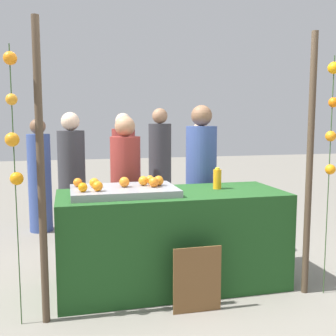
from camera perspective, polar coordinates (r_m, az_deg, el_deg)
name	(u,v)px	position (r m, az deg, el deg)	size (l,w,h in m)	color
ground_plane	(172,284)	(3.92, 0.55, -15.90)	(24.00, 24.00, 0.00)	gray
stall_counter	(172,239)	(3.77, 0.56, -9.84)	(2.02, 0.80, 0.86)	#1E4C1E
orange_tray	(124,191)	(3.58, -6.16, -3.18)	(0.91, 0.58, 0.06)	gray
orange_0	(124,182)	(3.59, -6.11, -1.96)	(0.09, 0.09, 0.09)	orange
orange_1	(98,186)	(3.41, -9.76, -2.51)	(0.08, 0.08, 0.08)	orange
orange_2	(83,187)	(3.40, -11.79, -2.65)	(0.08, 0.08, 0.08)	orange
orange_3	(78,182)	(3.67, -12.46, -1.98)	(0.08, 0.08, 0.08)	orange
orange_4	(94,183)	(3.60, -10.23, -2.05)	(0.08, 0.08, 0.08)	orange
orange_5	(143,181)	(3.65, -3.46, -1.80)	(0.09, 0.09, 0.09)	orange
orange_6	(159,181)	(3.65, -1.33, -1.77)	(0.09, 0.09, 0.09)	orange
orange_7	(150,180)	(3.76, -2.52, -1.61)	(0.08, 0.08, 0.08)	orange
orange_8	(154,182)	(3.57, -2.00, -1.99)	(0.09, 0.09, 0.09)	orange
juice_bottle	(217,179)	(3.85, 6.88, -1.51)	(0.08, 0.08, 0.20)	orange
chalkboard_sign	(197,280)	(3.34, 4.06, -15.32)	(0.39, 0.03, 0.54)	brown
vendor_left	(126,196)	(4.27, -5.90, -3.93)	(0.31, 0.31, 1.54)	maroon
vendor_right	(201,187)	(4.48, 4.61, -2.70)	(0.33, 0.33, 1.66)	#384C8C
crowd_person_0	(160,169)	(6.07, -1.13, -0.11)	(0.33, 0.33, 1.67)	#333338
crowd_person_1	(40,179)	(5.76, -17.43, -1.52)	(0.30, 0.30, 1.52)	#384C8C
crowd_person_2	(72,184)	(5.01, -13.21, -2.21)	(0.32, 0.32, 1.59)	#333338
crowd_person_3	(200,178)	(5.81, 4.47, -1.34)	(0.30, 0.30, 1.48)	beige
crowd_person_4	(124,175)	(5.72, -6.17, -0.94)	(0.32, 0.32, 1.59)	maroon
canopy_post_left	(41,175)	(3.09, -17.27, -0.92)	(0.06, 0.06, 2.23)	#473828
canopy_post_right	(310,166)	(3.67, 19.10, 0.21)	(0.06, 0.06, 2.23)	#473828
garland_strand_left	(13,126)	(3.08, -20.79, 5.50)	(0.11, 0.11, 2.03)	#2D4C23
garland_strand_right	(332,117)	(3.68, 21.88, 6.58)	(0.10, 0.10, 2.03)	#2D4C23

